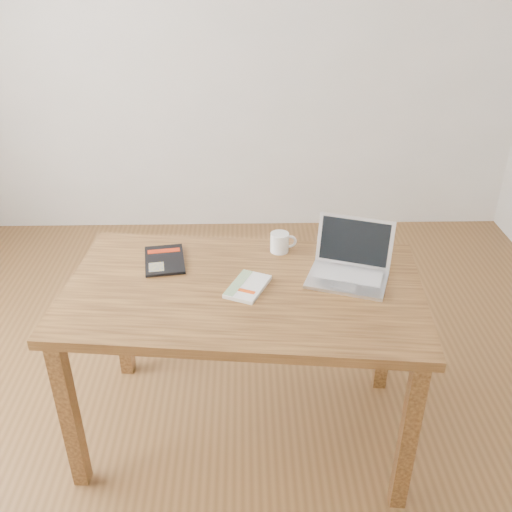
{
  "coord_description": "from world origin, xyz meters",
  "views": [
    {
      "loc": [
        0.09,
        -1.88,
        1.93
      ],
      "look_at": [
        0.13,
        0.02,
        0.85
      ],
      "focal_mm": 40.0,
      "sensor_mm": 36.0,
      "label": 1
    }
  ],
  "objects_px": {
    "desk": "(244,306)",
    "coffee_mug": "(280,242)",
    "laptop": "(350,265)",
    "white_guidebook": "(248,287)",
    "black_guidebook": "(164,260)"
  },
  "relations": [
    {
      "from": "desk",
      "to": "laptop",
      "type": "distance_m",
      "value": 0.45
    },
    {
      "from": "white_guidebook",
      "to": "laptop",
      "type": "bearing_deg",
      "value": 36.13
    },
    {
      "from": "desk",
      "to": "white_guidebook",
      "type": "bearing_deg",
      "value": -31.81
    },
    {
      "from": "desk",
      "to": "black_guidebook",
      "type": "xyz_separation_m",
      "value": [
        -0.32,
        0.2,
        0.1
      ]
    },
    {
      "from": "desk",
      "to": "coffee_mug",
      "type": "relative_size",
      "value": 12.78
    },
    {
      "from": "laptop",
      "to": "white_guidebook",
      "type": "bearing_deg",
      "value": -148.39
    },
    {
      "from": "desk",
      "to": "white_guidebook",
      "type": "xyz_separation_m",
      "value": [
        0.02,
        -0.01,
        0.1
      ]
    },
    {
      "from": "coffee_mug",
      "to": "laptop",
      "type": "bearing_deg",
      "value": -45.55
    },
    {
      "from": "coffee_mug",
      "to": "black_guidebook",
      "type": "bearing_deg",
      "value": -178.88
    },
    {
      "from": "desk",
      "to": "laptop",
      "type": "bearing_deg",
      "value": 16.0
    },
    {
      "from": "desk",
      "to": "coffee_mug",
      "type": "distance_m",
      "value": 0.34
    },
    {
      "from": "black_guidebook",
      "to": "desk",
      "type": "bearing_deg",
      "value": -40.56
    },
    {
      "from": "black_guidebook",
      "to": "laptop",
      "type": "bearing_deg",
      "value": -18.55
    },
    {
      "from": "coffee_mug",
      "to": "desk",
      "type": "bearing_deg",
      "value": -127.49
    },
    {
      "from": "desk",
      "to": "coffee_mug",
      "type": "bearing_deg",
      "value": 66.31
    }
  ]
}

